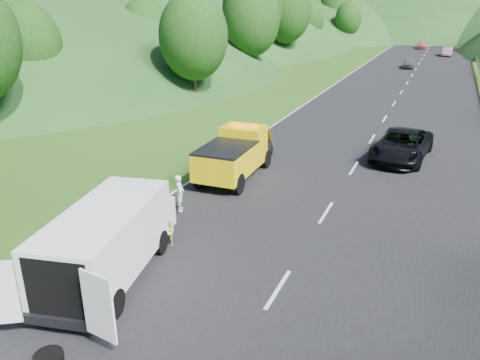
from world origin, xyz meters
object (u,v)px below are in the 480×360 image
at_px(white_van, 109,239).
at_px(woman, 180,210).
at_px(suitcase, 119,211).
at_px(tow_truck, 235,154).
at_px(child, 170,245).
at_px(worker, 56,323).
at_px(passing_suv, 400,159).

relative_size(white_van, woman, 4.63).
relative_size(white_van, suitcase, 11.45).
height_order(white_van, woman, white_van).
height_order(tow_truck, woman, tow_truck).
xyz_separation_m(child, worker, (-0.54, -4.96, 0.00)).
xyz_separation_m(white_van, woman, (-0.60, 5.21, -1.34)).
bearing_deg(tow_truck, child, -86.59).
distance_m(tow_truck, suitcase, 6.67).
height_order(woman, passing_suv, passing_suv).
bearing_deg(worker, woman, 64.42).
distance_m(white_van, child, 2.85).
xyz_separation_m(worker, suitcase, (-2.51, 6.11, 0.31)).
bearing_deg(passing_suv, suitcase, -122.00).
bearing_deg(worker, passing_suv, 38.85).
distance_m(woman, suitcase, 2.49).
relative_size(suitcase, passing_suv, 0.11).
distance_m(woman, worker, 7.74).
relative_size(tow_truck, worker, 2.97).
xyz_separation_m(worker, passing_suv, (7.06, 18.47, 0.00)).
xyz_separation_m(white_van, suitcase, (-2.48, 3.60, -1.03)).
relative_size(tow_truck, suitcase, 9.30).
distance_m(white_van, suitcase, 4.49).
height_order(woman, suitcase, woman).
xyz_separation_m(tow_truck, passing_suv, (7.21, 6.18, -1.20)).
distance_m(worker, suitcase, 6.61).
bearing_deg(tow_truck, woman, -97.92).
height_order(tow_truck, white_van, tow_truck).
bearing_deg(woman, tow_truck, -36.63).
relative_size(worker, passing_suv, 0.34).
relative_size(white_van, worker, 3.66).
xyz_separation_m(tow_truck, child, (0.69, -7.32, -1.20)).
distance_m(suitcase, passing_suv, 15.63).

